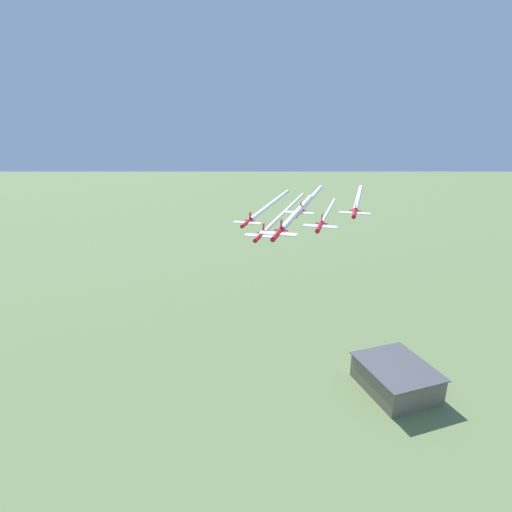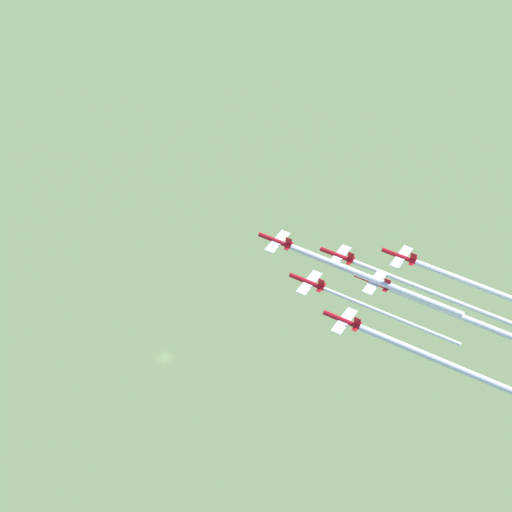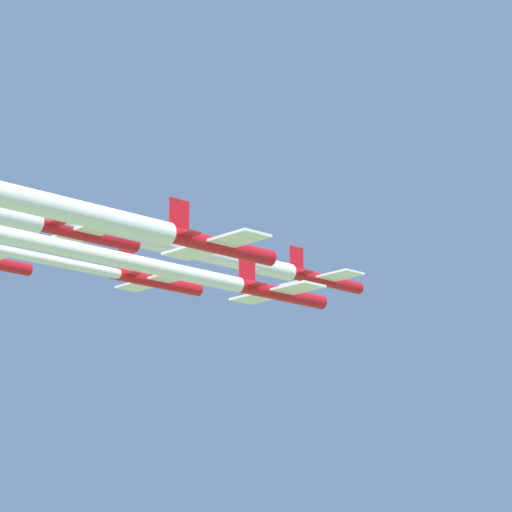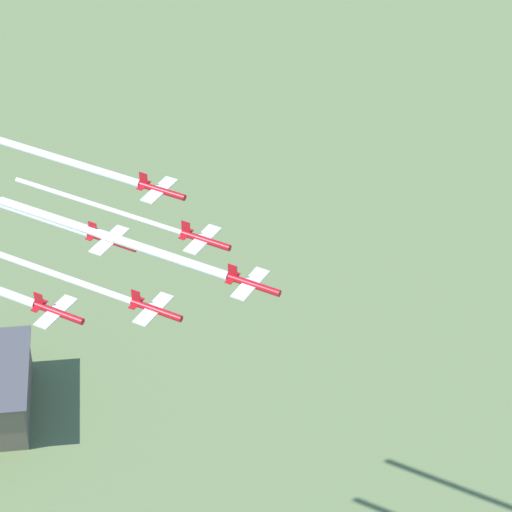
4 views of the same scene
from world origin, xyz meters
name	(u,v)px [view 2 (image 2 of 4)]	position (x,y,z in m)	size (l,w,h in m)	color
ground_plane	(164,358)	(0.00, 0.00, 0.00)	(3000.00, 3000.00, 0.00)	#6B7F4C
jet_0	(277,241)	(29.14, -56.32, 96.33)	(7.19, 7.07, 2.59)	red
jet_1	(308,282)	(34.51, -68.05, 95.53)	(7.19, 7.07, 2.59)	red
jet_2	(338,256)	(42.01, -57.33, 92.45)	(7.19, 7.07, 2.59)	red
jet_3	(343,320)	(39.88, -79.78, 96.44)	(7.19, 7.07, 2.59)	red
jet_4	(374,282)	(47.37, -69.06, 95.74)	(7.19, 7.07, 2.59)	red
jet_5	(400,256)	(54.87, -58.33, 92.37)	(7.19, 7.07, 2.59)	red
smoke_trail_0	(374,280)	(47.40, -69.08, 96.29)	(31.46, 22.52, 1.30)	white
smoke_trail_1	(390,316)	(49.18, -78.29, 95.49)	(23.94, 17.03, 0.73)	white
smoke_trail_2	(473,309)	(66.47, -74.42, 92.41)	(43.67, 30.92, 0.96)	white
smoke_trail_3	(453,366)	(58.09, -92.50, 96.40)	(31.33, 22.41, 1.25)	white
smoke_trail_4	(482,325)	(66.00, -82.07, 95.70)	(32.16, 23.00, 1.26)	white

